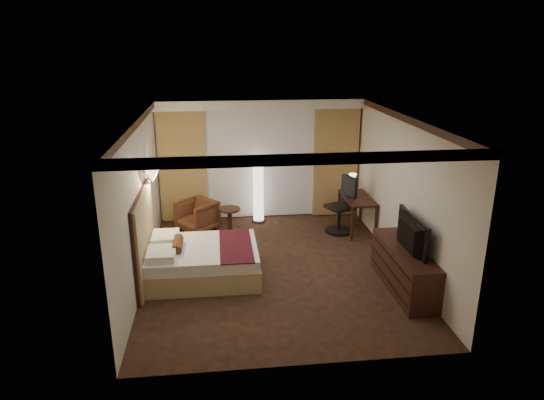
{
  "coord_description": "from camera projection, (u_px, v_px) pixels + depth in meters",
  "views": [
    {
      "loc": [
        -0.95,
        -7.79,
        3.88
      ],
      "look_at": [
        0.0,
        0.4,
        1.15
      ],
      "focal_mm": 32.0,
      "sensor_mm": 36.0,
      "label": 1
    }
  ],
  "objects": [
    {
      "name": "back_wall",
      "position": [
        260.0,
        159.0,
        10.84
      ],
      "size": [
        4.5,
        0.02,
        2.7
      ],
      "primitive_type": "cube",
      "color": "beige",
      "rests_on": "floor"
    },
    {
      "name": "headboard",
      "position": [
        144.0,
        238.0,
        8.03
      ],
      "size": [
        0.12,
        1.76,
        1.5
      ],
      "primitive_type": null,
      "color": "tan",
      "rests_on": "floor"
    },
    {
      "name": "curtain_sheer",
      "position": [
        260.0,
        164.0,
        10.8
      ],
      "size": [
        2.48,
        0.04,
        2.45
      ],
      "primitive_type": "cube",
      "color": "silver",
      "rests_on": "back_wall"
    },
    {
      "name": "left_wall",
      "position": [
        140.0,
        201.0,
        8.0
      ],
      "size": [
        0.02,
        5.5,
        2.7
      ],
      "primitive_type": "cube",
      "color": "beige",
      "rests_on": "floor"
    },
    {
      "name": "curtain_right_drape",
      "position": [
        335.0,
        162.0,
        10.93
      ],
      "size": [
        1.0,
        0.14,
        2.45
      ],
      "primitive_type": "cube",
      "color": "tan",
      "rests_on": "back_wall"
    },
    {
      "name": "desk",
      "position": [
        357.0,
        214.0,
        10.28
      ],
      "size": [
        0.55,
        1.17,
        0.75
      ],
      "primitive_type": null,
      "color": "black",
      "rests_on": "floor"
    },
    {
      "name": "soffit",
      "position": [
        261.0,
        104.0,
        10.21
      ],
      "size": [
        4.5,
        0.5,
        0.2
      ],
      "primitive_type": "cube",
      "color": "white",
      "rests_on": "ceiling"
    },
    {
      "name": "side_table",
      "position": [
        230.0,
        220.0,
        10.29
      ],
      "size": [
        0.46,
        0.46,
        0.5
      ],
      "primitive_type": null,
      "color": "black",
      "rests_on": "floor"
    },
    {
      "name": "ceiling",
      "position": [
        275.0,
        117.0,
        7.82
      ],
      "size": [
        4.5,
        5.5,
        0.01
      ],
      "primitive_type": "cube",
      "color": "white",
      "rests_on": "back_wall"
    },
    {
      "name": "crown_molding",
      "position": [
        275.0,
        121.0,
        7.84
      ],
      "size": [
        4.5,
        5.5,
        0.12
      ],
      "primitive_type": null,
      "color": "black",
      "rests_on": "ceiling"
    },
    {
      "name": "dresser",
      "position": [
        404.0,
        268.0,
        7.86
      ],
      "size": [
        0.5,
        1.82,
        0.71
      ],
      "primitive_type": null,
      "color": "black",
      "rests_on": "floor"
    },
    {
      "name": "curtain_left_drape",
      "position": [
        183.0,
        167.0,
        10.55
      ],
      "size": [
        1.0,
        0.14,
        2.45
      ],
      "primitive_type": "cube",
      "color": "tan",
      "rests_on": "back_wall"
    },
    {
      "name": "office_chair",
      "position": [
        340.0,
        205.0,
        10.12
      ],
      "size": [
        0.76,
        0.76,
        1.2
      ],
      "primitive_type": null,
      "rotation": [
        0.0,
        0.0,
        0.42
      ],
      "color": "black",
      "rests_on": "floor"
    },
    {
      "name": "wall_sconce",
      "position": [
        152.0,
        176.0,
        8.46
      ],
      "size": [
        0.24,
        0.24,
        0.24
      ],
      "primitive_type": null,
      "color": "white",
      "rests_on": "left_wall"
    },
    {
      "name": "floor",
      "position": [
        275.0,
        268.0,
        8.67
      ],
      "size": [
        4.5,
        5.5,
        0.01
      ],
      "primitive_type": "cube",
      "color": "black",
      "rests_on": "ground"
    },
    {
      "name": "right_wall",
      "position": [
        402.0,
        192.0,
        8.5
      ],
      "size": [
        0.02,
        5.5,
        2.7
      ],
      "primitive_type": "cube",
      "color": "beige",
      "rests_on": "floor"
    },
    {
      "name": "desk_lamp",
      "position": [
        352.0,
        183.0,
        10.52
      ],
      "size": [
        0.18,
        0.18,
        0.34
      ],
      "primitive_type": null,
      "color": "#FFD899",
      "rests_on": "desk"
    },
    {
      "name": "bed",
      "position": [
        203.0,
        262.0,
        8.29
      ],
      "size": [
        1.88,
        1.46,
        0.55
      ],
      "primitive_type": null,
      "color": "white",
      "rests_on": "floor"
    },
    {
      "name": "television",
      "position": [
        406.0,
        229.0,
        7.64
      ],
      "size": [
        0.67,
        1.16,
        0.15
      ],
      "primitive_type": "imported",
      "rotation": [
        0.0,
        0.0,
        1.56
      ],
      "color": "black",
      "rests_on": "dresser"
    },
    {
      "name": "armchair",
      "position": [
        197.0,
        214.0,
        10.28
      ],
      "size": [
        0.96,
        0.97,
        0.73
      ],
      "primitive_type": "imported",
      "rotation": [
        0.0,
        0.0,
        -0.82
      ],
      "color": "#461E15",
      "rests_on": "floor"
    },
    {
      "name": "floor_lamp",
      "position": [
        258.0,
        190.0,
        10.68
      ],
      "size": [
        0.31,
        0.31,
        1.46
      ],
      "primitive_type": null,
      "color": "white",
      "rests_on": "floor"
    }
  ]
}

